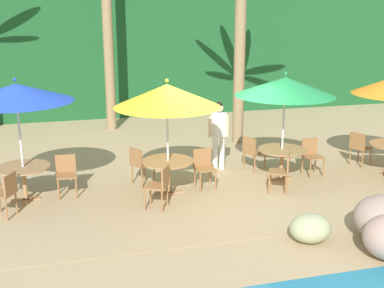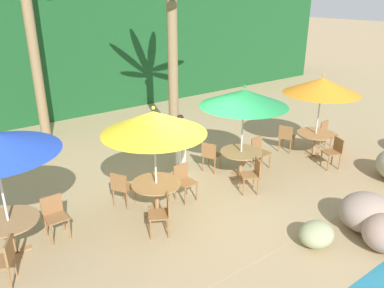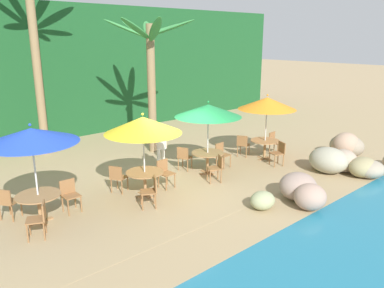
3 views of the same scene
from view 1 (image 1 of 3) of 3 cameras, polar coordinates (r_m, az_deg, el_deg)
ground_plane at (r=11.15m, az=2.69°, el=-5.04°), size 120.00×120.00×0.00m
terrace_deck at (r=11.15m, az=2.69°, el=-5.02°), size 18.00×5.20×0.01m
foliage_backdrop at (r=19.23m, az=-5.51°, el=12.69°), size 28.00×2.40×6.00m
umbrella_blue at (r=10.43m, az=-19.52°, el=5.54°), size 2.25×2.25×2.56m
dining_table_blue at (r=10.81m, az=-18.74°, el=-3.08°), size 1.10×1.10×0.74m
chair_blue_seaward at (r=10.90m, az=-14.21°, el=-3.13°), size 0.42×0.43×0.87m
chair_blue_left at (r=10.11m, az=-20.56°, el=-5.13°), size 0.57×0.56×0.87m
umbrella_yellow at (r=10.27m, az=-2.88°, el=5.56°), size 2.22×2.22×2.48m
dining_table_yellow at (r=10.64m, az=-2.77°, el=-2.54°), size 1.10×1.10×0.74m
chair_yellow_seaward at (r=11.00m, az=1.37°, el=-2.46°), size 0.45×0.45×0.87m
chair_yellow_inland at (r=11.23m, az=-6.01°, el=-2.17°), size 0.58×0.58×0.87m
chair_yellow_left at (r=9.88m, az=-3.66°, el=-4.61°), size 0.58×0.57×0.87m
umbrella_green at (r=11.32m, az=10.63°, el=6.49°), size 2.24×2.24×2.51m
dining_table_green at (r=11.66m, az=10.25°, el=-1.15°), size 1.10×1.10×0.74m
chair_green_seaward at (r=12.19m, az=13.52°, el=-1.11°), size 0.45×0.46×0.87m
chair_green_inland at (r=12.17m, az=6.90°, el=-0.82°), size 0.56×0.56×0.87m
chair_green_left at (r=10.88m, az=10.38°, el=-2.94°), size 0.58×0.57×0.87m
chair_orange_inland at (r=13.19m, az=18.61°, el=-0.25°), size 0.56×0.56×0.87m
palm_tree_third at (r=14.40m, az=5.53°, el=14.60°), size 3.46×3.37×5.25m
waiter_in_white at (r=12.11m, az=3.09°, el=1.51°), size 0.52×0.39×1.70m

